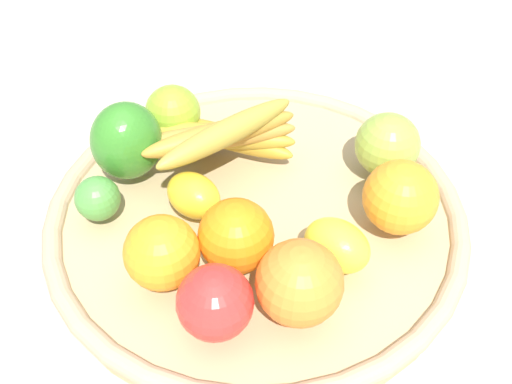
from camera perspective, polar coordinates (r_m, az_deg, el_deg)
ground_plane at (r=0.70m, az=0.00°, el=-3.44°), size 2.40×2.40×0.00m
basket at (r=0.68m, az=0.00°, el=-2.30°), size 0.46×0.46×0.04m
lemon_1 at (r=0.60m, az=7.54°, el=-4.94°), size 0.07×0.05×0.05m
orange_3 at (r=0.55m, az=4.06°, el=-8.43°), size 0.11×0.11×0.08m
apple_1 at (r=0.70m, az=12.12°, el=4.31°), size 0.10×0.10×0.07m
bell_pepper at (r=0.69m, az=-11.95°, el=4.68°), size 0.09×0.10×0.09m
orange_0 at (r=0.59m, az=-1.88°, el=-4.11°), size 0.08×0.08×0.07m
orange_1 at (r=0.64m, az=13.28°, el=-0.47°), size 0.10×0.10×0.08m
banana_bunch at (r=0.70m, az=-3.26°, el=5.32°), size 0.18×0.18×0.08m
orange_2 at (r=0.58m, az=-8.75°, el=-5.60°), size 0.08×0.08×0.07m
lemon_0 at (r=0.65m, az=-5.82°, el=-0.31°), size 0.07×0.05×0.05m
apple_0 at (r=0.75m, az=-7.74°, el=7.33°), size 0.07×0.07×0.07m
apple_2 at (r=0.55m, az=-3.83°, el=-10.21°), size 0.09×0.09×0.07m
lime_0 at (r=0.67m, az=-14.52°, el=-0.58°), size 0.06×0.06×0.05m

